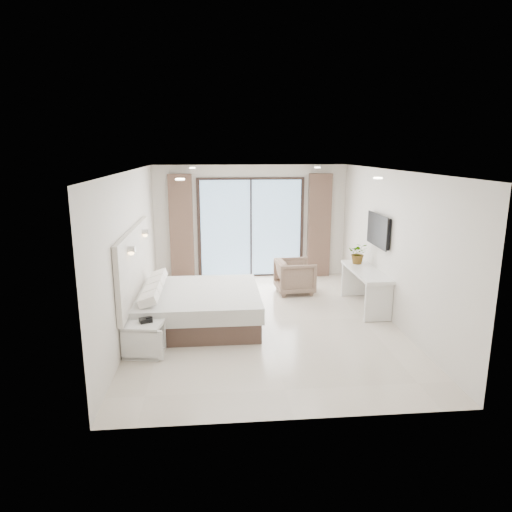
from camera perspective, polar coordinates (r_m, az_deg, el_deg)
The scene contains 8 objects.
ground at distance 8.37m, azimuth 1.10°, elevation -8.19°, with size 6.20×6.20×0.00m, color beige.
room_shell at distance 8.66m, azimuth -0.73°, elevation 3.42°, with size 4.62×6.22×2.72m.
bed at distance 8.23m, azimuth -7.42°, elevation -6.31°, with size 2.18×2.07×0.75m.
nightstand at distance 7.20m, azimuth -13.83°, elevation -10.08°, with size 0.62×0.54×0.50m.
phone at distance 7.14m, azimuth -13.62°, elevation -7.80°, with size 0.18×0.14×0.06m, color black.
console_desk at distance 9.15m, azimuth 13.53°, elevation -2.94°, with size 0.52×1.67×0.77m.
plant at distance 9.53m, azimuth 12.67°, elevation 0.06°, with size 0.39×0.43×0.34m, color #33662D.
armchair at distance 9.93m, azimuth 4.89°, elevation -2.35°, with size 0.78×0.73×0.80m, color #836C56.
Camera 1 is at (-0.87, -7.74, 3.05)m, focal length 32.00 mm.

